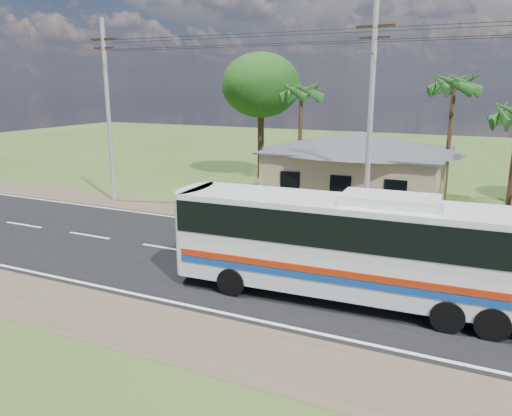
% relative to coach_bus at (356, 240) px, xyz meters
% --- Properties ---
extents(ground, '(120.00, 120.00, 0.00)m').
position_rel_coach_bus_xyz_m(ground, '(-4.60, 1.92, -2.17)').
color(ground, '#2F491A').
rests_on(ground, ground).
extents(road, '(120.00, 16.00, 0.03)m').
position_rel_coach_bus_xyz_m(road, '(-4.60, 1.92, -2.16)').
color(road, black).
rests_on(road, ground).
extents(house, '(12.40, 10.00, 5.00)m').
position_rel_coach_bus_xyz_m(house, '(-3.60, 14.91, 0.47)').
color(house, tan).
rests_on(house, ground).
extents(utility_poles, '(32.80, 2.22, 11.00)m').
position_rel_coach_bus_xyz_m(utility_poles, '(-1.93, 8.40, 3.60)').
color(utility_poles, '#9E9E99').
rests_on(utility_poles, ground).
extents(palm_mid, '(2.80, 2.80, 8.20)m').
position_rel_coach_bus_xyz_m(palm_mid, '(1.40, 17.42, 4.99)').
color(palm_mid, '#47301E').
rests_on(palm_mid, ground).
extents(palm_far, '(2.80, 2.80, 7.70)m').
position_rel_coach_bus_xyz_m(palm_far, '(-8.60, 17.92, 4.51)').
color(palm_far, '#47301E').
rests_on(palm_far, ground).
extents(tree_behind_house, '(6.00, 6.00, 9.61)m').
position_rel_coach_bus_xyz_m(tree_behind_house, '(-12.60, 19.92, 4.95)').
color(tree_behind_house, '#47301E').
rests_on(tree_behind_house, ground).
extents(coach_bus, '(12.33, 3.18, 3.79)m').
position_rel_coach_bus_xyz_m(coach_bus, '(0.00, 0.00, 0.00)').
color(coach_bus, silver).
rests_on(coach_bus, ground).
extents(motorcycle, '(1.62, 0.60, 0.84)m').
position_rel_coach_bus_xyz_m(motorcycle, '(-4.83, 9.26, -1.75)').
color(motorcycle, black).
rests_on(motorcycle, ground).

